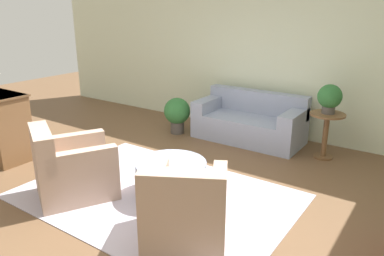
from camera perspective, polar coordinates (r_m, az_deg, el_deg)
The scene contains 10 objects.
ground_plane at distance 4.62m, azimuth -5.49°, elevation -10.31°, with size 16.00×16.00×0.00m, color brown.
wall_back at distance 6.73m, azimuth 11.30°, elevation 11.02°, with size 9.98×0.12×2.80m.
rug at distance 4.62m, azimuth -5.50°, elevation -10.25°, with size 3.19×2.22×0.01m.
couch at distance 6.44m, azimuth 8.78°, elevation 0.84°, with size 1.80×0.84×0.80m.
armchair_left at distance 4.70m, azimuth -17.96°, elevation -6.07°, with size 1.08×1.12×0.87m.
armchair_right at distance 3.63m, azimuth -0.92°, elevation -12.65°, with size 1.08×1.12×0.87m.
ottoman_table at distance 4.54m, azimuth -3.21°, elevation -6.93°, with size 0.85×0.85×0.41m.
side_table at distance 5.88m, azimuth 19.75°, elevation -0.02°, with size 0.51×0.51×0.70m.
potted_plant_on_side_table at distance 5.76m, azimuth 20.24°, elevation 4.39°, with size 0.35×0.35×0.43m.
potted_plant_floor at distance 6.67m, azimuth -2.29°, elevation 2.34°, with size 0.47×0.47×0.65m.
Camera 1 is at (2.65, -3.08, 2.20)m, focal length 35.00 mm.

